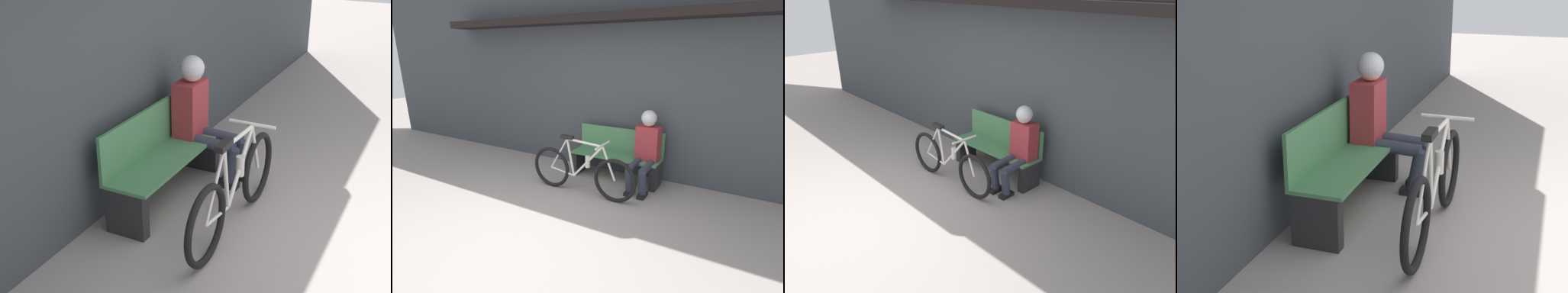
{
  "view_description": "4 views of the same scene",
  "coord_description": "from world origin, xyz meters",
  "views": [
    {
      "loc": [
        -3.57,
        -0.04,
        2.45
      ],
      "look_at": [
        -0.1,
        1.69,
        0.71
      ],
      "focal_mm": 50.0,
      "sensor_mm": 36.0,
      "label": 1
    },
    {
      "loc": [
        2.1,
        -2.14,
        2.02
      ],
      "look_at": [
        -0.1,
        1.75,
        0.61
      ],
      "focal_mm": 28.0,
      "sensor_mm": 36.0,
      "label": 2
    },
    {
      "loc": [
        3.89,
        -1.63,
        2.76
      ],
      "look_at": [
        0.2,
        1.8,
        0.53
      ],
      "focal_mm": 35.0,
      "sensor_mm": 36.0,
      "label": 3
    },
    {
      "loc": [
        -3.58,
        0.64,
        1.9
      ],
      "look_at": [
        -0.02,
        1.86,
        0.63
      ],
      "focal_mm": 50.0,
      "sensor_mm": 36.0,
      "label": 4
    }
  ],
  "objects": [
    {
      "name": "person_seated",
      "position": [
        0.72,
        2.05,
        0.68
      ],
      "size": [
        0.34,
        0.66,
        1.2
      ],
      "color": "#2D3342",
      "rests_on": "ground_plane"
    },
    {
      "name": "park_bench_near",
      "position": [
        0.2,
        2.16,
        0.37
      ],
      "size": [
        1.46,
        0.42,
        0.82
      ],
      "color": "#477F51",
      "rests_on": "ground_plane"
    },
    {
      "name": "bicycle",
      "position": [
        -0.0,
        1.39,
        0.35
      ],
      "size": [
        1.7,
        0.4,
        0.86
      ],
      "color": "black",
      "rests_on": "ground_plane"
    }
  ]
}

